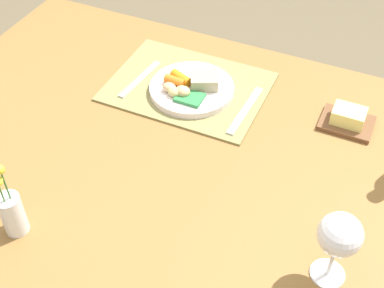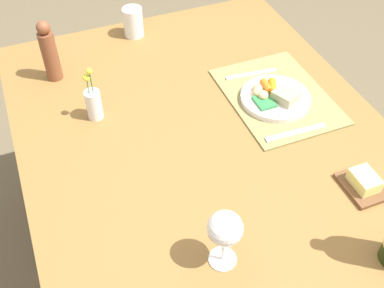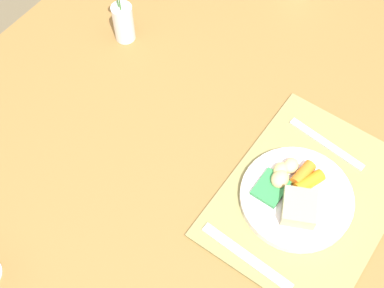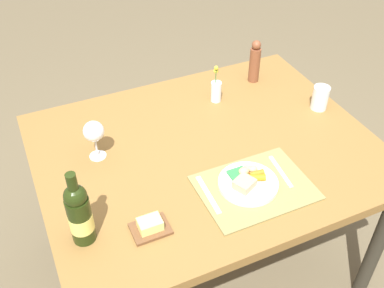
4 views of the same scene
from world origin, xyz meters
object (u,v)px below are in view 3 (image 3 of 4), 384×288
Objects in this scene: fork at (247,257)px; flower_vase at (123,20)px; dining_table at (177,167)px; dinner_plate at (296,196)px; knife at (326,144)px.

flower_vase reaches higher than fork.
dining_table is at bearing -122.54° from flower_vase.
dining_table is 0.29m from dinner_plate.
flower_vase is (0.30, 0.54, 0.05)m from fork.
knife is at bearing 1.54° from fork.
fork and knife have the same top height.
fork is 1.10× the size of knife.
fork is at bearing -174.84° from knife.
knife is 0.96× the size of flower_vase.
flower_vase is at bearing 96.83° from knife.
dinner_plate reaches higher than fork.
dinner_plate is at bearing -170.72° from knife.
knife reaches higher than dining_table.
fork is 0.31m from knife.
flower_vase reaches higher than dining_table.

